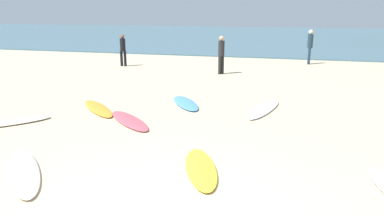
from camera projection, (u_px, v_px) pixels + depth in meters
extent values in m
cube|color=#426675|center=(280.00, 36.00, 40.92)|extent=(120.00, 40.00, 0.08)
ellipsoid|color=silver|center=(24.00, 171.00, 6.68)|extent=(2.00, 2.10, 0.08)
ellipsoid|color=yellow|center=(201.00, 168.00, 6.81)|extent=(1.18, 2.00, 0.09)
ellipsoid|color=white|center=(264.00, 109.00, 10.91)|extent=(1.05, 2.60, 0.08)
ellipsoid|color=orange|center=(98.00, 108.00, 10.94)|extent=(1.96, 1.95, 0.08)
ellipsoid|color=silver|center=(9.00, 122.00, 9.57)|extent=(1.83, 1.90, 0.09)
ellipsoid|color=#4E90DF|center=(186.00, 103.00, 11.54)|extent=(1.54, 2.00, 0.09)
ellipsoid|color=#D5515E|center=(129.00, 120.00, 9.74)|extent=(1.94, 1.88, 0.08)
cylinder|color=black|center=(125.00, 59.00, 19.25)|extent=(0.14, 0.14, 0.78)
cylinder|color=black|center=(122.00, 59.00, 19.29)|extent=(0.14, 0.14, 0.78)
cylinder|color=black|center=(123.00, 45.00, 19.08)|extent=(0.30, 0.30, 0.65)
sphere|color=brown|center=(122.00, 36.00, 18.97)|extent=(0.21, 0.21, 0.21)
cylinder|color=black|center=(220.00, 65.00, 16.85)|extent=(0.14, 0.14, 0.82)
cylinder|color=black|center=(222.00, 65.00, 16.98)|extent=(0.14, 0.14, 0.82)
cylinder|color=black|center=(221.00, 48.00, 16.72)|extent=(0.38, 0.38, 0.69)
sphere|color=tan|center=(222.00, 38.00, 16.60)|extent=(0.22, 0.22, 0.22)
cylinder|color=#1E3342|center=(309.00, 56.00, 19.88)|extent=(0.14, 0.14, 0.88)
cylinder|color=#1E3342|center=(309.00, 56.00, 20.06)|extent=(0.14, 0.14, 0.88)
cylinder|color=#1E3342|center=(310.00, 41.00, 19.76)|extent=(0.29, 0.29, 0.73)
sphere|color=beige|center=(311.00, 32.00, 19.63)|extent=(0.24, 0.24, 0.24)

